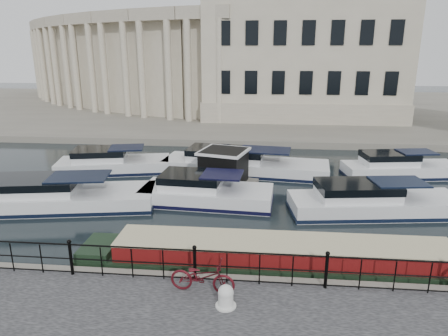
% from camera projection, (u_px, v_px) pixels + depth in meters
% --- Properties ---
extents(ground_plane, '(160.00, 160.00, 0.00)m').
position_uv_depth(ground_plane, '(205.00, 260.00, 14.81)').
color(ground_plane, black).
rests_on(ground_plane, ground).
extents(far_bank, '(120.00, 42.00, 0.55)m').
position_uv_depth(far_bank, '(247.00, 108.00, 51.97)').
color(far_bank, '#6B665B').
rests_on(far_bank, ground_plane).
extents(railing, '(24.14, 0.14, 1.22)m').
position_uv_depth(railing, '(195.00, 262.00, 12.32)').
color(railing, black).
rests_on(railing, near_quay).
extents(civic_building, '(53.55, 31.84, 16.85)m').
position_uv_depth(civic_building, '(238.00, 55.00, 46.05)').
color(civic_building, '#ADA38C').
rests_on(civic_building, far_bank).
extents(bicycle, '(2.02, 0.89, 1.03)m').
position_uv_depth(bicycle, '(202.00, 276.00, 11.78)').
color(bicycle, '#460C13').
rests_on(bicycle, near_quay).
extents(mooring_bollard, '(0.59, 0.59, 0.67)m').
position_uv_depth(mooring_bollard, '(226.00, 297.00, 11.16)').
color(mooring_bollard, silver).
rests_on(mooring_bollard, near_quay).
extents(narrowboat, '(14.41, 1.97, 1.53)m').
position_uv_depth(narrowboat, '(281.00, 262.00, 13.93)').
color(narrowboat, black).
rests_on(narrowboat, ground_plane).
extents(harbour_hut, '(4.00, 3.60, 2.21)m').
position_uv_depth(harbour_hut, '(224.00, 170.00, 22.70)').
color(harbour_hut, '#6B665B').
rests_on(harbour_hut, ground_plane).
extents(cabin_cruisers, '(27.14, 11.00, 1.99)m').
position_uv_depth(cabin_cruisers, '(219.00, 182.00, 22.43)').
color(cabin_cruisers, silver).
rests_on(cabin_cruisers, ground_plane).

